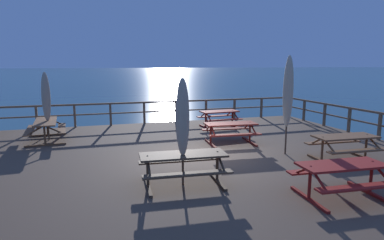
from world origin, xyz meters
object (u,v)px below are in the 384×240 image
(picnic_table_back_right, at_px, (46,126))
(patio_umbrella_short_mid, at_px, (46,97))
(patio_umbrella_tall_mid_right, at_px, (183,118))
(picnic_table_front_right, at_px, (231,129))
(picnic_table_mid_left, at_px, (342,173))
(picnic_table_mid_right, at_px, (183,162))
(picnic_table_back_left, at_px, (345,142))
(picnic_table_mid_centre, at_px, (219,115))
(patio_umbrella_tall_back_left, at_px, (288,92))

(picnic_table_back_right, height_order, patio_umbrella_short_mid, patio_umbrella_short_mid)
(picnic_table_back_right, height_order, patio_umbrella_tall_mid_right, patio_umbrella_tall_mid_right)
(picnic_table_front_right, relative_size, picnic_table_mid_left, 1.00)
(picnic_table_mid_left, bearing_deg, picnic_table_mid_right, 149.72)
(picnic_table_front_right, xyz_separation_m, picnic_table_back_left, (2.43, -3.04, 0.00))
(picnic_table_front_right, bearing_deg, picnic_table_mid_right, -128.56)
(patio_umbrella_short_mid, bearing_deg, picnic_table_back_left, -32.31)
(picnic_table_mid_left, bearing_deg, picnic_table_front_right, 92.99)
(picnic_table_back_right, xyz_separation_m, picnic_table_front_right, (6.57, -2.55, -0.01))
(picnic_table_mid_left, bearing_deg, patio_umbrella_short_mid, 130.44)
(picnic_table_mid_centre, bearing_deg, picnic_table_back_left, -75.03)
(picnic_table_mid_right, bearing_deg, picnic_table_mid_left, -30.28)
(patio_umbrella_tall_back_left, bearing_deg, patio_umbrella_short_mid, 149.50)
(picnic_table_mid_right, relative_size, patio_umbrella_short_mid, 0.84)
(picnic_table_front_right, height_order, picnic_table_mid_left, same)
(picnic_table_mid_centre, xyz_separation_m, picnic_table_mid_right, (-3.61, -6.61, 0.01))
(picnic_table_mid_centre, relative_size, patio_umbrella_short_mid, 0.69)
(picnic_table_front_right, bearing_deg, picnic_table_mid_centre, 75.51)
(picnic_table_front_right, height_order, patio_umbrella_tall_back_left, patio_umbrella_tall_back_left)
(picnic_table_mid_centre, xyz_separation_m, patio_umbrella_short_mid, (-7.28, -0.48, 1.11))
(picnic_table_back_left, distance_m, patio_umbrella_tall_mid_right, 5.42)
(patio_umbrella_tall_back_left, distance_m, patio_umbrella_tall_mid_right, 4.33)
(picnic_table_mid_left, distance_m, patio_umbrella_tall_back_left, 3.85)
(picnic_table_mid_centre, height_order, picnic_table_back_left, same)
(picnic_table_front_right, bearing_deg, picnic_table_back_right, 158.78)
(picnic_table_back_right, height_order, picnic_table_mid_right, same)
(picnic_table_mid_left, xyz_separation_m, picnic_table_back_left, (2.15, 2.30, -0.00))
(picnic_table_mid_right, height_order, picnic_table_front_right, same)
(picnic_table_mid_left, bearing_deg, picnic_table_back_right, 130.96)
(picnic_table_mid_left, height_order, picnic_table_back_left, same)
(picnic_table_back_right, xyz_separation_m, picnic_table_mid_left, (6.85, -7.89, -0.01))
(picnic_table_back_left, bearing_deg, picnic_table_mid_right, -174.63)
(picnic_table_back_right, bearing_deg, patio_umbrella_short_mid, 34.84)
(patio_umbrella_tall_back_left, bearing_deg, picnic_table_mid_centre, 93.77)
(picnic_table_front_right, distance_m, patio_umbrella_tall_back_left, 2.64)
(picnic_table_mid_centre, bearing_deg, picnic_table_back_right, -175.88)
(picnic_table_mid_right, bearing_deg, picnic_table_front_right, 51.44)
(picnic_table_mid_centre, distance_m, picnic_table_mid_right, 7.53)
(picnic_table_mid_left, distance_m, patio_umbrella_short_mid, 10.49)
(picnic_table_back_right, relative_size, picnic_table_back_left, 1.15)
(picnic_table_mid_left, bearing_deg, patio_umbrella_tall_back_left, 76.28)
(picnic_table_mid_centre, distance_m, picnic_table_front_right, 3.18)
(picnic_table_front_right, height_order, patio_umbrella_tall_mid_right, patio_umbrella_tall_mid_right)
(picnic_table_back_right, bearing_deg, patio_umbrella_tall_mid_right, -58.76)
(picnic_table_mid_right, xyz_separation_m, patio_umbrella_short_mid, (-3.67, 6.13, 1.10))
(picnic_table_mid_right, bearing_deg, picnic_table_back_left, 5.37)
(picnic_table_back_right, distance_m, patio_umbrella_tall_back_left, 8.99)
(picnic_table_mid_centre, distance_m, patio_umbrella_short_mid, 7.38)
(picnic_table_mid_centre, relative_size, picnic_table_back_left, 0.91)
(picnic_table_back_right, distance_m, picnic_table_front_right, 7.04)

